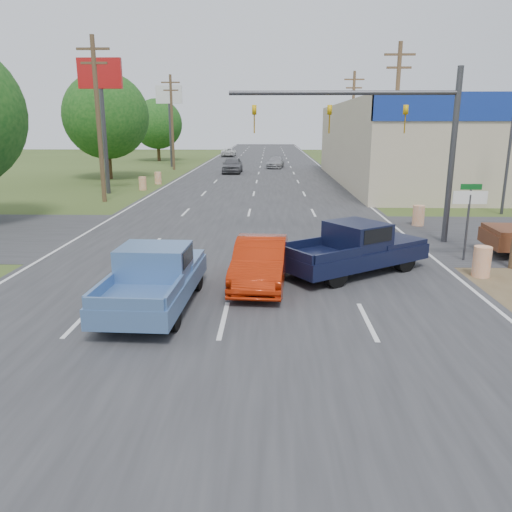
{
  "coord_description": "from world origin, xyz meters",
  "views": [
    {
      "loc": [
        1.14,
        -3.69,
        4.75
      ],
      "look_at": [
        0.78,
        9.48,
        1.3
      ],
      "focal_mm": 35.0,
      "sensor_mm": 36.0,
      "label": 1
    }
  ],
  "objects_px": {
    "red_convertible": "(260,262)",
    "blue_pickup": "(156,276)",
    "distant_car_grey": "(232,165)",
    "navy_pickup": "(357,247)",
    "distant_car_silver": "(275,162)",
    "distant_car_white": "(229,152)"
  },
  "relations": [
    {
      "from": "red_convertible",
      "to": "blue_pickup",
      "type": "bearing_deg",
      "value": -141.33
    },
    {
      "from": "blue_pickup",
      "to": "red_convertible",
      "type": "bearing_deg",
      "value": 37.0
    },
    {
      "from": "distant_car_grey",
      "to": "navy_pickup",
      "type": "bearing_deg",
      "value": -78.37
    },
    {
      "from": "red_convertible",
      "to": "navy_pickup",
      "type": "bearing_deg",
      "value": 28.39
    },
    {
      "from": "blue_pickup",
      "to": "distant_car_silver",
      "type": "bearing_deg",
      "value": 87.76
    },
    {
      "from": "blue_pickup",
      "to": "distant_car_grey",
      "type": "distance_m",
      "value": 39.09
    },
    {
      "from": "distant_car_grey",
      "to": "distant_car_silver",
      "type": "height_order",
      "value": "distant_car_grey"
    },
    {
      "from": "navy_pickup",
      "to": "distant_car_white",
      "type": "relative_size",
      "value": 1.12
    },
    {
      "from": "red_convertible",
      "to": "distant_car_white",
      "type": "distance_m",
      "value": 65.64
    },
    {
      "from": "red_convertible",
      "to": "navy_pickup",
      "type": "relative_size",
      "value": 0.81
    },
    {
      "from": "distant_car_white",
      "to": "blue_pickup",
      "type": "bearing_deg",
      "value": 92.41
    },
    {
      "from": "navy_pickup",
      "to": "distant_car_grey",
      "type": "height_order",
      "value": "navy_pickup"
    },
    {
      "from": "blue_pickup",
      "to": "navy_pickup",
      "type": "height_order",
      "value": "navy_pickup"
    },
    {
      "from": "distant_car_silver",
      "to": "distant_car_white",
      "type": "height_order",
      "value": "distant_car_white"
    },
    {
      "from": "navy_pickup",
      "to": "distant_car_silver",
      "type": "distance_m",
      "value": 42.28
    },
    {
      "from": "blue_pickup",
      "to": "distant_car_grey",
      "type": "height_order",
      "value": "blue_pickup"
    },
    {
      "from": "navy_pickup",
      "to": "distant_car_silver",
      "type": "height_order",
      "value": "navy_pickup"
    },
    {
      "from": "distant_car_grey",
      "to": "distant_car_silver",
      "type": "xyz_separation_m",
      "value": [
        4.48,
        6.49,
        -0.17
      ]
    },
    {
      "from": "distant_car_grey",
      "to": "red_convertible",
      "type": "bearing_deg",
      "value": -83.55
    },
    {
      "from": "blue_pickup",
      "to": "distant_car_white",
      "type": "relative_size",
      "value": 1.08
    },
    {
      "from": "red_convertible",
      "to": "distant_car_silver",
      "type": "height_order",
      "value": "red_convertible"
    },
    {
      "from": "distant_car_silver",
      "to": "red_convertible",
      "type": "bearing_deg",
      "value": -84.35
    }
  ]
}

